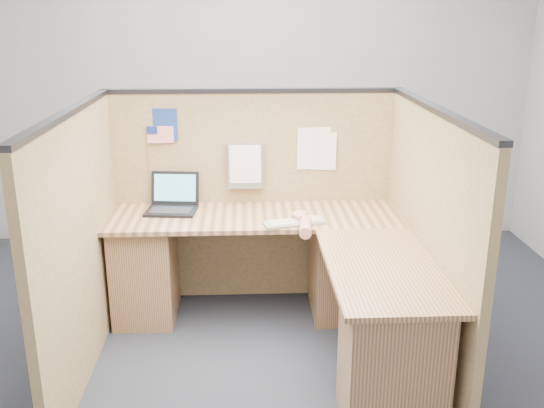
{
  "coord_description": "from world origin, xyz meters",
  "views": [
    {
      "loc": [
        -0.06,
        -3.16,
        2.03
      ],
      "look_at": [
        0.11,
        0.5,
        0.86
      ],
      "focal_mm": 40.0,
      "sensor_mm": 36.0,
      "label": 1
    }
  ],
  "objects_px": {
    "keyboard": "(294,223)",
    "mouse": "(300,218)",
    "laptop": "(172,201)",
    "l_desk": "(285,285)"
  },
  "relations": [
    {
      "from": "mouse",
      "to": "keyboard",
      "type": "bearing_deg",
      "value": -126.55
    },
    {
      "from": "l_desk",
      "to": "keyboard",
      "type": "height_order",
      "value": "keyboard"
    },
    {
      "from": "l_desk",
      "to": "mouse",
      "type": "height_order",
      "value": "mouse"
    },
    {
      "from": "laptop",
      "to": "keyboard",
      "type": "bearing_deg",
      "value": -17.68
    },
    {
      "from": "laptop",
      "to": "keyboard",
      "type": "distance_m",
      "value": 0.89
    },
    {
      "from": "keyboard",
      "to": "mouse",
      "type": "xyz_separation_m",
      "value": [
        0.04,
        0.06,
        0.01
      ]
    },
    {
      "from": "l_desk",
      "to": "keyboard",
      "type": "distance_m",
      "value": 0.4
    },
    {
      "from": "mouse",
      "to": "laptop",
      "type": "bearing_deg",
      "value": 161.05
    },
    {
      "from": "laptop",
      "to": "keyboard",
      "type": "height_order",
      "value": "laptop"
    },
    {
      "from": "laptop",
      "to": "keyboard",
      "type": "relative_size",
      "value": 0.86
    }
  ]
}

